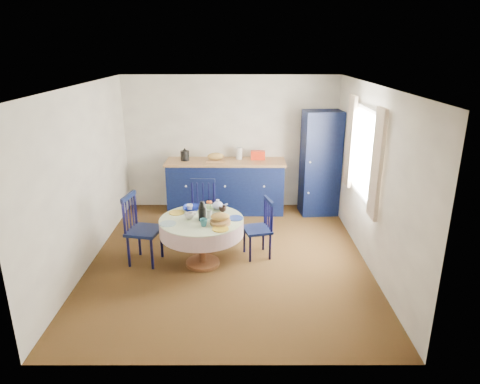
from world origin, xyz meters
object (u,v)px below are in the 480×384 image
object	(u,v)px
chair_right	(260,228)
mug_d	(190,207)
chair_far	(202,210)
mug_b	(204,223)
mug_a	(189,216)
mug_c	(223,209)
pantry_cabinet	(320,163)
cobalt_bowl	(192,209)
kitchen_counter	(226,185)
dining_table	(202,227)
chair_left	(141,229)

from	to	relation	value
chair_right	mug_d	bearing A→B (deg)	-107.46
chair_far	mug_b	world-z (taller)	chair_far
mug_a	mug_c	bearing A→B (deg)	31.16
pantry_cabinet	mug_a	distance (m)	2.98
mug_a	mug_d	size ratio (longest dim) A/B	1.22
chair_right	mug_d	distance (m)	1.07
mug_a	chair_far	bearing A→B (deg)	83.29
pantry_cabinet	chair_right	distance (m)	2.17
mug_a	cobalt_bowl	bearing A→B (deg)	89.44
pantry_cabinet	cobalt_bowl	size ratio (longest dim) A/B	7.33
pantry_cabinet	mug_d	xyz separation A→B (m)	(-2.20, -1.70, -0.20)
kitchen_counter	cobalt_bowl	xyz separation A→B (m)	(-0.43, -1.83, 0.24)
mug_d	cobalt_bowl	size ratio (longest dim) A/B	0.36
chair_far	cobalt_bowl	distance (m)	0.62
mug_b	mug_d	world-z (taller)	mug_b
mug_b	mug_d	distance (m)	0.63
mug_d	dining_table	bearing A→B (deg)	-57.92
chair_left	chair_far	world-z (taller)	chair_left
dining_table	mug_c	world-z (taller)	dining_table
mug_b	cobalt_bowl	bearing A→B (deg)	110.88
pantry_cabinet	dining_table	xyz separation A→B (m)	(-2.00, -2.04, -0.37)
pantry_cabinet	chair_far	size ratio (longest dim) A/B	1.95
mug_c	chair_left	bearing A→B (deg)	-171.04
pantry_cabinet	chair_right	world-z (taller)	pantry_cabinet
cobalt_bowl	mug_b	bearing A→B (deg)	-69.12
mug_c	cobalt_bowl	xyz separation A→B (m)	(-0.45, 0.04, -0.01)
mug_c	pantry_cabinet	bearing A→B (deg)	45.71
chair_right	mug_a	world-z (taller)	chair_right
mug_a	mug_b	xyz separation A→B (m)	(0.22, -0.25, 0.00)
kitchen_counter	chair_right	distance (m)	1.95
chair_left	mug_b	bearing A→B (deg)	-99.27
mug_a	cobalt_bowl	size ratio (longest dim) A/B	0.44
kitchen_counter	mug_b	distance (m)	2.42
chair_right	cobalt_bowl	size ratio (longest dim) A/B	3.41
chair_left	mug_d	world-z (taller)	chair_left
mug_b	mug_c	world-z (taller)	mug_b
pantry_cabinet	mug_a	size ratio (longest dim) A/B	16.65
kitchen_counter	dining_table	distance (m)	2.16
mug_a	mug_c	size ratio (longest dim) A/B	1.06
chair_far	mug_d	world-z (taller)	chair_far
chair_left	mug_c	size ratio (longest dim) A/B	9.48
chair_right	chair_far	bearing A→B (deg)	-138.27
kitchen_counter	cobalt_bowl	world-z (taller)	kitchen_counter
dining_table	cobalt_bowl	xyz separation A→B (m)	(-0.17, 0.32, 0.15)
chair_far	mug_d	size ratio (longest dim) A/B	10.40
pantry_cabinet	chair_far	bearing A→B (deg)	-155.78
dining_table	chair_right	world-z (taller)	dining_table
chair_right	mug_d	size ratio (longest dim) A/B	9.44
dining_table	chair_right	size ratio (longest dim) A/B	1.32
chair_left	chair_right	size ratio (longest dim) A/B	1.16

